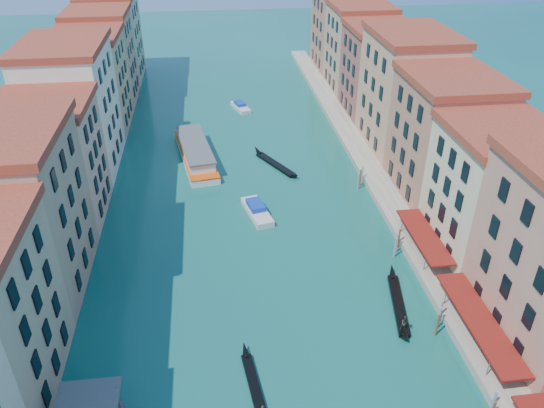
{
  "coord_description": "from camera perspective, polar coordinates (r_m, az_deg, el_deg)",
  "views": [
    {
      "loc": [
        -3.96,
        -13.84,
        41.37
      ],
      "look_at": [
        2.99,
        42.12,
        7.31
      ],
      "focal_mm": 35.0,
      "sensor_mm": 36.0,
      "label": 1
    }
  ],
  "objects": [
    {
      "name": "motorboat_far",
      "position": [
        115.74,
        -3.41,
        10.42
      ],
      "size": [
        4.13,
        7.23,
        1.43
      ],
      "rotation": [
        0.0,
        0.0,
        0.3
      ],
      "color": "silver",
      "rests_on": "ground"
    },
    {
      "name": "motorboat_mid",
      "position": [
        77.29,
        -1.65,
        -0.68
      ],
      "size": [
        4.26,
        8.4,
        1.67
      ],
      "rotation": [
        0.0,
        0.0,
        0.22
      ],
      "color": "silver",
      "rests_on": "ground"
    },
    {
      "name": "gondola_right",
      "position": [
        62.88,
        13.47,
        -10.47
      ],
      "size": [
        3.39,
        13.06,
        2.62
      ],
      "rotation": [
        0.0,
        0.0,
        -0.19
      ],
      "color": "black",
      "rests_on": "ground"
    },
    {
      "name": "left_bank_palazzos",
      "position": [
        87.48,
        -21.34,
        7.73
      ],
      "size": [
        12.8,
        128.4,
        21.0
      ],
      "color": "beige",
      "rests_on": "ground"
    },
    {
      "name": "quay",
      "position": [
        92.52,
        10.02,
        4.41
      ],
      "size": [
        4.0,
        140.0,
        1.0
      ],
      "primitive_type": "cube",
      "color": "gray",
      "rests_on": "ground"
    },
    {
      "name": "restaurant_awnings",
      "position": [
        59.28,
        21.67,
        -11.97
      ],
      "size": [
        3.2,
        44.55,
        3.12
      ],
      "color": "maroon",
      "rests_on": "ground"
    },
    {
      "name": "gondola_far",
      "position": [
        91.15,
        0.29,
        4.41
      ],
      "size": [
        7.15,
        12.46,
        1.92
      ],
      "rotation": [
        0.0,
        0.0,
        0.48
      ],
      "color": "black",
      "rests_on": "ground"
    },
    {
      "name": "right_bank_palazzos",
      "position": [
        91.48,
        15.43,
        9.78
      ],
      "size": [
        12.8,
        128.4,
        21.0
      ],
      "color": "#A0483A",
      "rests_on": "ground"
    },
    {
      "name": "mooring_poles_right",
      "position": [
        62.89,
        16.54,
        -10.03
      ],
      "size": [
        1.44,
        54.24,
        3.2
      ],
      "color": "#4F311B",
      "rests_on": "ground"
    },
    {
      "name": "gondola_fore",
      "position": [
        53.36,
        -1.87,
        -19.1
      ],
      "size": [
        2.14,
        11.08,
        2.21
      ],
      "rotation": [
        0.0,
        0.0,
        0.12
      ],
      "color": "black",
      "rests_on": "ground"
    },
    {
      "name": "vaporetto_far",
      "position": [
        93.81,
        -8.24,
        5.56
      ],
      "size": [
        7.96,
        21.17,
        3.08
      ],
      "rotation": [
        0.0,
        0.0,
        0.16
      ],
      "color": "white",
      "rests_on": "ground"
    }
  ]
}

